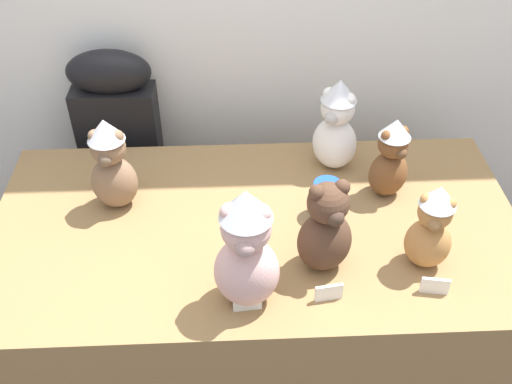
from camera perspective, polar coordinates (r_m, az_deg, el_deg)
display_table at (r=1.95m, az=-0.00°, el=-10.65°), size 1.51×0.79×0.70m
instrument_case at (r=2.26m, az=-12.29°, el=1.92°), size 0.28×0.13×0.99m
teddy_bear_caramel at (r=1.56m, az=16.40°, el=-3.31°), size 0.14×0.13×0.26m
teddy_bear_mocha at (r=1.72m, az=-13.65°, el=2.51°), size 0.14×0.12×0.29m
teddy_bear_cocoa at (r=1.50m, az=6.67°, el=-3.58°), size 0.17×0.15×0.28m
teddy_bear_chestnut at (r=1.77m, az=12.74°, el=3.11°), size 0.15×0.14×0.26m
teddy_bear_snow at (r=1.84m, az=7.65°, el=6.28°), size 0.18×0.17×0.31m
teddy_bear_blush at (r=1.38m, az=-0.93°, el=-5.59°), size 0.17×0.15×0.35m
party_cup_blue at (r=1.71m, az=6.74°, el=-0.64°), size 0.08×0.08×0.11m
name_card_front_left at (r=1.57m, az=16.71°, el=-8.59°), size 0.07×0.02×0.05m
name_card_front_middle at (r=1.47m, az=-0.82°, el=-10.54°), size 0.07×0.01×0.05m
name_card_front_right at (r=1.50m, az=6.97°, el=-9.52°), size 0.07×0.02×0.05m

